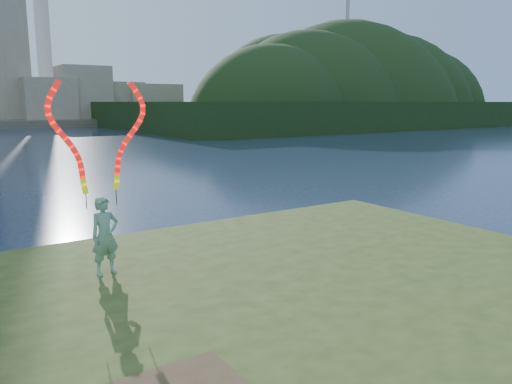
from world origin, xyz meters
TOP-DOWN VIEW (x-y plane):
  - ground at (0.00, 0.00)m, footprint 320.00×320.00m
  - wooded_hill at (59.57, 59.96)m, footprint 78.00×50.00m
  - woman_with_ribbons at (-0.81, 2.05)m, footprint 1.97×0.49m

SIDE VIEW (x-z plane):
  - ground at x=0.00m, z-range 0.00..0.00m
  - wooded_hill at x=59.57m, z-range -31.34..31.66m
  - woman_with_ribbons at x=-0.81m, z-range 0.31..4.18m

